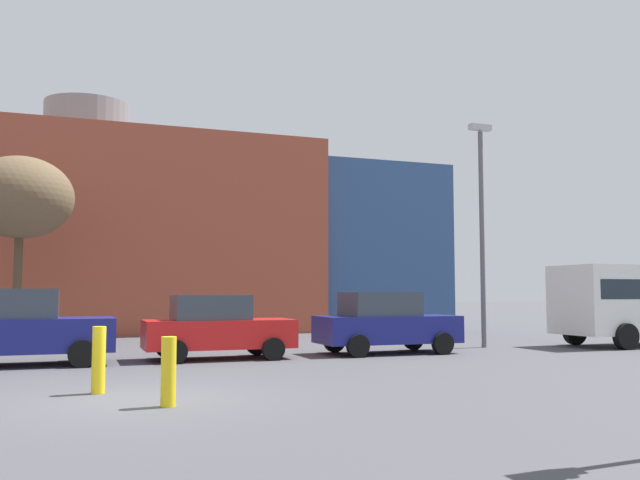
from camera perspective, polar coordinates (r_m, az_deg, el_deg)
ground_plane at (r=12.23m, az=-15.19°, el=-12.81°), size 200.00×200.00×0.00m
building_backdrop at (r=34.25m, az=-19.25°, el=0.13°), size 34.91×10.54×10.93m
parked_car_1 at (r=18.52m, az=-24.02°, el=-6.74°), size 4.40×2.15×1.91m
parked_car_2 at (r=18.85m, az=-8.70°, el=-7.27°), size 4.02×1.98×1.74m
parked_car_3 at (r=20.47m, az=5.52°, el=-6.97°), size 4.20×2.06×1.82m
bare_tree_0 at (r=25.38m, az=-23.93°, el=3.24°), size 3.53×3.53×6.48m
bollard_yellow_0 at (r=11.24m, az=-12.65°, el=-10.76°), size 0.24×0.24×1.10m
bollard_yellow_1 at (r=13.00m, az=-18.15°, el=-9.58°), size 0.24×0.24×1.20m
street_lamp at (r=23.40m, az=13.47°, el=1.73°), size 0.80×0.24×7.52m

